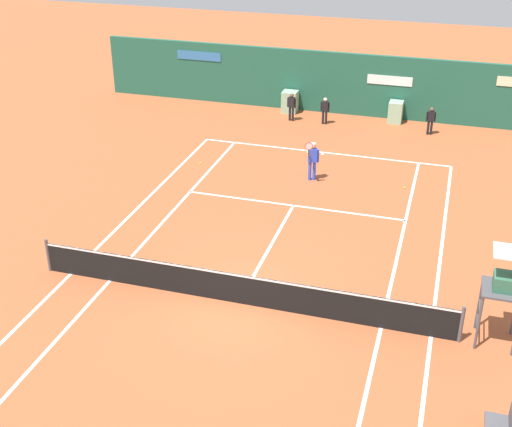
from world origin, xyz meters
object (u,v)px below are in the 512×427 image
Objects in this scene: ball_kid_centre_post at (291,105)px; tennis_ball_mid_court at (404,188)px; umpire_chair at (504,285)px; ball_kid_left_post at (431,119)px; ball_kid_right_post at (325,109)px; tennis_ball_by_sideline at (200,163)px; player_on_baseline at (312,158)px.

tennis_ball_mid_court is (6.00, -6.19, -0.74)m from ball_kid_centre_post.
umpire_chair is at bearing -70.16° from tennis_ball_mid_court.
ball_kid_left_post is 6.25m from tennis_ball_mid_court.
ball_kid_centre_post is 1.62m from ball_kid_right_post.
tennis_ball_by_sideline is at bearing 52.62° from umpire_chair.
ball_kid_left_post is at bearing 35.41° from tennis_ball_by_sideline.
ball_kid_left_post is 18.82× the size of tennis_ball_mid_court.
umpire_chair is 39.54× the size of tennis_ball_mid_court.
player_on_baseline is at bearing -2.99° from tennis_ball_by_sideline.
umpire_chair reaches higher than ball_kid_right_post.
tennis_ball_mid_court is at bearing 143.78° from ball_kid_centre_post.
umpire_chair is 2.10× the size of ball_kid_left_post.
tennis_ball_mid_court is (3.55, 0.27, -0.89)m from player_on_baseline.
player_on_baseline is at bearing -175.68° from tennis_ball_mid_court.
umpire_chair reaches higher than tennis_ball_mid_court.
umpire_chair is 14.49m from tennis_ball_by_sideline.
ball_kid_left_post is (4.02, 6.46, -0.19)m from player_on_baseline.
ball_kid_right_post is at bearing 57.97° from tennis_ball_by_sideline.
umpire_chair is 10.85m from player_on_baseline.
tennis_ball_by_sideline is at bearing -20.95° from player_on_baseline.
player_on_baseline is at bearing 94.45° from ball_kid_right_post.
ball_kid_left_post is 18.82× the size of tennis_ball_by_sideline.
ball_kid_left_post is at bearing 10.22° from umpire_chair.
umpire_chair reaches higher than ball_kid_centre_post.
ball_kid_right_post is 7.62m from tennis_ball_mid_court.
player_on_baseline reaches higher than ball_kid_centre_post.
ball_kid_left_post is at bearing -170.33° from ball_kid_centre_post.
ball_kid_right_post is (-7.55, 14.95, -0.99)m from umpire_chair.
umpire_chair reaches higher than ball_kid_left_post.
ball_kid_right_post is 7.36m from tennis_ball_by_sideline.
ball_kid_centre_post is 19.77× the size of tennis_ball_mid_court.
ball_kid_centre_post is at bearing -2.90° from ball_kid_right_post.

